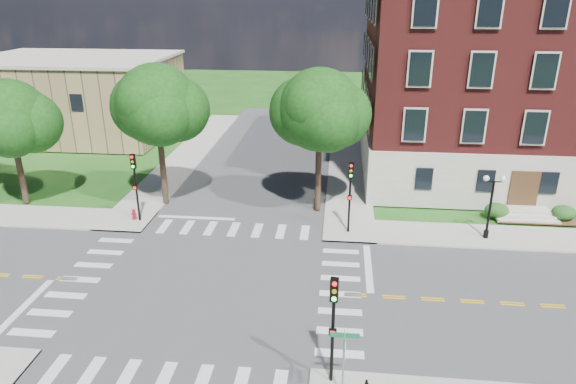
# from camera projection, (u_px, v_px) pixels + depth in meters

# --- Properties ---
(ground) EXTENTS (160.00, 160.00, 0.00)m
(ground) POSITION_uv_depth(u_px,v_px,m) (207.00, 287.00, 27.82)
(ground) COLOR #1B4D15
(ground) RESTS_ON ground
(road_ew) EXTENTS (90.00, 12.00, 0.01)m
(road_ew) POSITION_uv_depth(u_px,v_px,m) (207.00, 287.00, 27.82)
(road_ew) COLOR #3D3D3F
(road_ew) RESTS_ON ground
(road_ns) EXTENTS (12.00, 90.00, 0.01)m
(road_ns) POSITION_uv_depth(u_px,v_px,m) (207.00, 287.00, 27.82)
(road_ns) COLOR #3D3D3F
(road_ns) RESTS_ON ground
(sidewalk_ne) EXTENTS (34.00, 34.00, 0.12)m
(sidewalk_ne) POSITION_uv_depth(u_px,v_px,m) (445.00, 193.00, 40.57)
(sidewalk_ne) COLOR #9E9B93
(sidewalk_ne) RESTS_ON ground
(sidewalk_nw) EXTENTS (34.00, 34.00, 0.12)m
(sidewalk_nw) POSITION_uv_depth(u_px,v_px,m) (75.00, 179.00, 43.50)
(sidewalk_nw) COLOR #9E9B93
(sidewalk_nw) RESTS_ON ground
(crosswalk_east) EXTENTS (2.20, 10.20, 0.02)m
(crosswalk_east) POSITION_uv_depth(u_px,v_px,m) (340.00, 294.00, 27.14)
(crosswalk_east) COLOR silver
(crosswalk_east) RESTS_ON ground
(stop_bar_east) EXTENTS (0.40, 5.50, 0.00)m
(stop_bar_east) POSITION_uv_depth(u_px,v_px,m) (368.00, 268.00, 29.76)
(stop_bar_east) COLOR silver
(stop_bar_east) RESTS_ON ground
(main_building) EXTENTS (30.60, 22.40, 16.50)m
(main_building) POSITION_uv_depth(u_px,v_px,m) (548.00, 76.00, 42.84)
(main_building) COLOR #B4AD9F
(main_building) RESTS_ON ground
(secondary_building) EXTENTS (20.40, 15.40, 8.30)m
(secondary_building) POSITION_uv_depth(u_px,v_px,m) (76.00, 95.00, 56.12)
(secondary_building) COLOR #8F784F
(secondary_building) RESTS_ON ground
(tree_b) EXTENTS (5.50, 5.50, 9.23)m
(tree_b) POSITION_uv_depth(u_px,v_px,m) (10.00, 118.00, 36.20)
(tree_b) COLOR #2F2317
(tree_b) RESTS_ON ground
(tree_c) EXTENTS (5.76, 5.76, 10.32)m
(tree_c) POSITION_uv_depth(u_px,v_px,m) (157.00, 105.00, 35.81)
(tree_c) COLOR #2F2317
(tree_c) RESTS_ON ground
(tree_d) EXTENTS (5.70, 5.70, 10.18)m
(tree_d) POSITION_uv_depth(u_px,v_px,m) (320.00, 110.00, 34.76)
(tree_d) COLOR #2F2317
(tree_d) RESTS_ON ground
(traffic_signal_se) EXTENTS (0.34, 0.39, 4.80)m
(traffic_signal_se) POSITION_uv_depth(u_px,v_px,m) (333.00, 317.00, 19.88)
(traffic_signal_se) COLOR black
(traffic_signal_se) RESTS_ON ground
(traffic_signal_ne) EXTENTS (0.33, 0.37, 4.80)m
(traffic_signal_ne) POSITION_uv_depth(u_px,v_px,m) (350.00, 188.00, 32.81)
(traffic_signal_ne) COLOR black
(traffic_signal_ne) RESTS_ON ground
(traffic_signal_nw) EXTENTS (0.32, 0.35, 4.80)m
(traffic_signal_nw) POSITION_uv_depth(u_px,v_px,m) (135.00, 179.00, 34.48)
(traffic_signal_nw) COLOR black
(traffic_signal_nw) RESTS_ON ground
(twin_lamp_west) EXTENTS (1.36, 0.36, 4.23)m
(twin_lamp_west) POSITION_uv_depth(u_px,v_px,m) (491.00, 203.00, 32.25)
(twin_lamp_west) COLOR black
(twin_lamp_west) RESTS_ON ground
(street_sign_pole) EXTENTS (1.10, 1.10, 3.10)m
(street_sign_pole) POSITION_uv_depth(u_px,v_px,m) (344.00, 353.00, 19.24)
(street_sign_pole) COLOR gray
(street_sign_pole) RESTS_ON ground
(fire_hydrant) EXTENTS (0.35, 0.35, 0.75)m
(fire_hydrant) POSITION_uv_depth(u_px,v_px,m) (134.00, 214.00, 35.67)
(fire_hydrant) COLOR #9F0C18
(fire_hydrant) RESTS_ON ground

